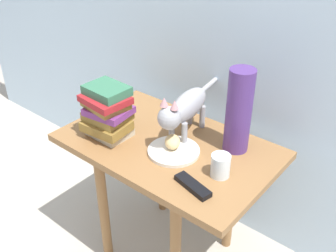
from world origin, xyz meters
The scene contains 10 objects.
ground_plane centered at (0.00, 0.00, 0.00)m, with size 6.00×6.00×0.00m, color #B2A899.
back_panel centered at (0.00, 0.39, 1.10)m, with size 4.00×0.04×2.20m, color silver.
side_table centered at (0.00, 0.00, 0.52)m, with size 0.86×0.54×0.61m.
plate centered at (0.06, -0.04, 0.62)m, with size 0.20×0.20×0.01m, color silver.
bread_roll centered at (0.05, -0.03, 0.65)m, with size 0.08×0.06×0.05m, color #E0BC7A.
cat centered at (0.02, 0.08, 0.75)m, with size 0.13×0.48×0.23m.
book_stack centered at (-0.22, -0.11, 0.73)m, with size 0.20×0.17×0.23m.
green_vase centered at (0.23, 0.14, 0.78)m, with size 0.10×0.10×0.34m, color #4C2D72.
candle_jar centered at (0.27, -0.04, 0.65)m, with size 0.07×0.07×0.08m.
tv_remote centered at (0.24, -0.16, 0.62)m, with size 0.15×0.04×0.02m, color black.
Camera 1 is at (0.84, -1.02, 1.50)m, focal length 42.04 mm.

